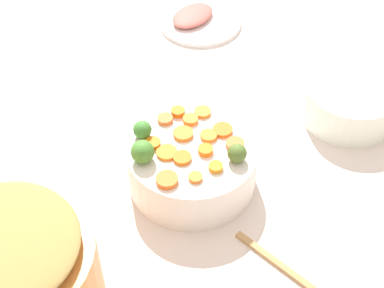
{
  "coord_description": "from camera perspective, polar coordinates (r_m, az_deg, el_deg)",
  "views": [
    {
      "loc": [
        -0.55,
        0.43,
        0.88
      ],
      "look_at": [
        0.04,
        -0.02,
        0.12
      ],
      "focal_mm": 54.05,
      "sensor_mm": 36.0,
      "label": 1
    }
  ],
  "objects": [
    {
      "name": "carrot_slice_3",
      "position": [
        1.11,
        -2.67,
        2.47
      ],
      "size": [
        0.04,
        0.04,
        0.01
      ],
      "primitive_type": "cylinder",
      "rotation": [
        0.0,
        0.0,
        2.25
      ],
      "color": "orange",
      "rests_on": "serving_bowl_carrots"
    },
    {
      "name": "carrot_slice_9",
      "position": [
        1.05,
        -2.51,
        -0.85
      ],
      "size": [
        0.04,
        0.04,
        0.01
      ],
      "primitive_type": "cylinder",
      "rotation": [
        0.0,
        0.0,
        3.23
      ],
      "color": "orange",
      "rests_on": "serving_bowl_carrots"
    },
    {
      "name": "carrot_slice_13",
      "position": [
        1.06,
        4.28,
        -0.06
      ],
      "size": [
        0.05,
        0.05,
        0.01
      ],
      "primitive_type": "cylinder",
      "rotation": [
        0.0,
        0.0,
        2.65
      ],
      "color": "orange",
      "rests_on": "serving_bowl_carrots"
    },
    {
      "name": "casserole_dish",
      "position": [
        1.28,
        15.3,
        4.06
      ],
      "size": [
        0.2,
        0.2,
        0.08
      ],
      "primitive_type": "cylinder",
      "color": "white",
      "rests_on": "tabletop"
    },
    {
      "name": "carrot_slice_2",
      "position": [
        1.09,
        3.04,
        1.39
      ],
      "size": [
        0.05,
        0.05,
        0.01
      ],
      "primitive_type": "cylinder",
      "rotation": [
        0.0,
        0.0,
        3.66
      ],
      "color": "orange",
      "rests_on": "serving_bowl_carrots"
    },
    {
      "name": "ham_slice_main",
      "position": [
        1.53,
        0.07,
        12.57
      ],
      "size": [
        0.12,
        0.15,
        0.02
      ],
      "primitive_type": "ellipsoid",
      "rotation": [
        0.0,
        0.0,
        1.85
      ],
      "color": "#D0655C",
      "rests_on": "ham_plate"
    },
    {
      "name": "carrot_slice_5",
      "position": [
        1.05,
        1.34,
        -0.62
      ],
      "size": [
        0.03,
        0.03,
        0.01
      ],
      "primitive_type": "cylinder",
      "rotation": [
        0.0,
        0.0,
        0.07
      ],
      "color": "orange",
      "rests_on": "serving_bowl_carrots"
    },
    {
      "name": "serving_bowl_carrots",
      "position": [
        1.1,
        -0.0,
        -2.08
      ],
      "size": [
        0.25,
        0.25,
        0.09
      ],
      "primitive_type": "cylinder",
      "color": "white",
      "rests_on": "tabletop"
    },
    {
      "name": "metal_pot",
      "position": [
        0.96,
        -17.41,
        -12.39
      ],
      "size": [
        0.27,
        0.27,
        0.15
      ],
      "primitive_type": "cylinder",
      "color": "orange",
      "rests_on": "tabletop"
    },
    {
      "name": "tabletop",
      "position": [
        1.11,
        0.44,
        -5.69
      ],
      "size": [
        2.4,
        2.4,
        0.02
      ],
      "primitive_type": "cube",
      "color": "silver",
      "rests_on": "ground"
    },
    {
      "name": "brussels_sprout_0",
      "position": [
        1.03,
        -4.9,
        -0.77
      ],
      "size": [
        0.04,
        0.04,
        0.04
      ],
      "primitive_type": "sphere",
      "color": "#4A8933",
      "rests_on": "serving_bowl_carrots"
    },
    {
      "name": "carrot_slice_8",
      "position": [
        1.08,
        -0.88,
        1.02
      ],
      "size": [
        0.05,
        0.05,
        0.01
      ],
      "primitive_type": "cylinder",
      "rotation": [
        0.0,
        0.0,
        2.67
      ],
      "color": "orange",
      "rests_on": "serving_bowl_carrots"
    },
    {
      "name": "carrot_slice_6",
      "position": [
        1.07,
        -3.9,
        0.05
      ],
      "size": [
        0.04,
        0.04,
        0.01
      ],
      "primitive_type": "cylinder",
      "rotation": [
        0.0,
        0.0,
        5.74
      ],
      "color": "orange",
      "rests_on": "serving_bowl_carrots"
    },
    {
      "name": "carrot_slice_10",
      "position": [
        1.11,
        -0.15,
        2.42
      ],
      "size": [
        0.03,
        0.03,
        0.01
      ],
      "primitive_type": "cylinder",
      "rotation": [
        0.0,
        0.0,
        3.3
      ],
      "color": "orange",
      "rests_on": "serving_bowl_carrots"
    },
    {
      "name": "carrot_slice_14",
      "position": [
        1.08,
        1.65,
        0.82
      ],
      "size": [
        0.04,
        0.04,
        0.01
      ],
      "primitive_type": "cylinder",
      "rotation": [
        0.0,
        0.0,
        5.04
      ],
      "color": "orange",
      "rests_on": "serving_bowl_carrots"
    },
    {
      "name": "carrot_slice_1",
      "position": [
        1.03,
        2.36,
        -2.28
      ],
      "size": [
        0.04,
        0.04,
        0.01
      ],
      "primitive_type": "cylinder",
      "rotation": [
        0.0,
        0.0,
        5.6
      ],
      "color": "orange",
      "rests_on": "serving_bowl_carrots"
    },
    {
      "name": "carrot_slice_4",
      "position": [
        1.13,
        -1.39,
        3.18
      ],
      "size": [
        0.04,
        0.04,
        0.01
      ],
      "primitive_type": "cylinder",
      "rotation": [
        0.0,
        0.0,
        3.51
      ],
      "color": "orange",
      "rests_on": "serving_bowl_carrots"
    },
    {
      "name": "ham_plate",
      "position": [
        1.54,
        0.81,
        11.98
      ],
      "size": [
        0.21,
        0.21,
        0.01
      ],
      "primitive_type": "cylinder",
      "color": "white",
      "rests_on": "tabletop"
    },
    {
      "name": "brussels_sprout_2",
      "position": [
        1.03,
        4.47,
        -0.91
      ],
      "size": [
        0.04,
        0.04,
        0.04
      ],
      "primitive_type": "sphere",
      "color": "#536D2D",
      "rests_on": "serving_bowl_carrots"
    },
    {
      "name": "brussels_sprout_1",
      "position": [
        1.08,
        -4.92,
        1.42
      ],
      "size": [
        0.04,
        0.04,
        0.04
      ],
      "primitive_type": "sphere",
      "color": "#428436",
      "rests_on": "serving_bowl_carrots"
    },
    {
      "name": "carrot_slice_11",
      "position": [
        1.0,
        -2.36,
        -3.68
      ],
      "size": [
        0.05,
        0.05,
        0.01
      ],
      "primitive_type": "cylinder",
      "rotation": [
        0.0,
        0.0,
        3.36
      ],
      "color": "orange",
      "rests_on": "serving_bowl_carrots"
    },
    {
      "name": "carrot_slice_0",
      "position": [
        1.04,
        -0.97,
        -1.38
      ],
      "size": [
        0.05,
        0.05,
        0.01
      ],
      "primitive_type": "cylinder",
      "rotation": [
        0.0,
        0.0,
        3.86
      ],
      "color": "orange",
      "rests_on": "serving_bowl_carrots"
    },
    {
      "name": "carrot_slice_7",
      "position": [
        1.13,
        1.06,
        3.17
      ],
      "size": [
        0.05,
        0.05,
        0.01
      ],
      "primitive_type": "cylinder",
      "rotation": [
        0.0,
        0.0,
        2.19
      ],
      "color": "orange",
      "rests_on": "serving_bowl_carrots"
    },
    {
      "name": "carrot_slice_12",
      "position": [
        1.01,
        0.34,
        -3.32
      ],
      "size": [
        0.03,
        0.03,
        0.01
      ],
      "primitive_type": "cylinder",
      "rotation": [
        0.0,
        0.0,
        3.68
      ],
      "color": "orange",
      "rests_on": "serving_bowl_carrots"
    }
  ]
}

